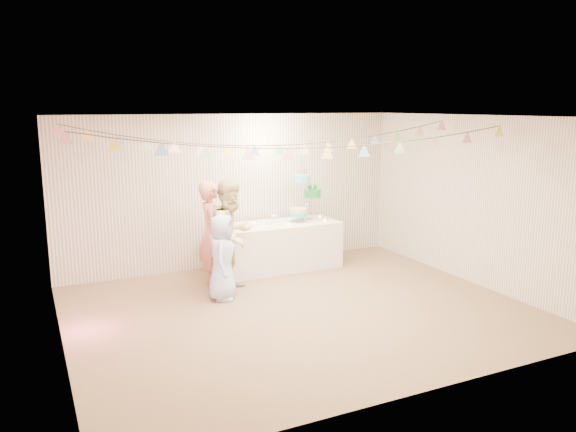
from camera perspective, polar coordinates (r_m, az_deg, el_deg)
name	(u,v)px	position (r m, az deg, el deg)	size (l,w,h in m)	color
floor	(300,310)	(7.74, 1.23, -9.56)	(6.00, 6.00, 0.00)	brown
ceiling	(301,117)	(7.24, 1.31, 10.06)	(6.00, 6.00, 0.00)	white
back_wall	(235,191)	(9.65, -5.43, 2.55)	(6.00, 6.00, 0.00)	silver
front_wall	(422,265)	(5.33, 13.48, -4.82)	(6.00, 6.00, 0.00)	silver
left_wall	(55,240)	(6.63, -22.60, -2.25)	(5.00, 5.00, 0.00)	silver
right_wall	(474,200)	(9.11, 18.38, 1.51)	(5.00, 5.00, 0.00)	silver
table	(277,246)	(9.54, -1.09, -3.06)	(2.09, 0.84, 0.78)	silver
cake_stand	(305,199)	(9.67, 1.74, 1.78)	(0.74, 0.43, 0.82)	silver
cake_bottom	(299,218)	(9.60, 1.10, -0.25)	(0.31, 0.31, 0.15)	#27BAAE
cake_middle	(312,200)	(9.84, 2.43, 1.61)	(0.27, 0.27, 0.22)	#1B7E35
cake_top_tier	(303,187)	(9.58, 1.51, 2.99)	(0.25, 0.25, 0.19)	#41BFCF
platter	(245,229)	(9.19, -4.38, -1.30)	(0.34, 0.34, 0.02)	white
posy	(274,221)	(9.48, -1.42, -0.47)	(0.13, 0.13, 0.15)	white
person_adult_a	(212,234)	(8.60, -7.74, -1.84)	(0.60, 0.39, 1.64)	#D2776E
person_adult_b	(232,235)	(8.37, -5.73, -1.97)	(0.82, 0.64, 1.69)	#CBB87D
person_child	(222,257)	(8.05, -6.71, -4.18)	(0.60, 0.39, 1.24)	#ADC6F5
bunting_back	(267,133)	(8.25, -2.17, 8.46)	(5.60, 1.10, 0.40)	pink
bunting_front	(308,140)	(7.07, 2.04, 7.76)	(5.60, 0.90, 0.36)	#72A5E5
tealight_0	(236,229)	(9.02, -5.34, -1.29)	(0.04, 0.04, 0.03)	#FFD88C
tealight_1	(254,222)	(9.48, -3.48, -0.65)	(0.04, 0.04, 0.03)	#FFD88C
tealight_2	(288,224)	(9.30, 0.02, -0.86)	(0.04, 0.04, 0.03)	#FFD88C
tealight_3	(290,218)	(9.79, 0.23, -0.25)	(0.04, 0.04, 0.03)	#FFD88C
tealight_4	(325,220)	(9.66, 3.78, -0.43)	(0.04, 0.04, 0.03)	#FFD88C
tealight_5	(320,216)	(9.98, 3.25, -0.05)	(0.04, 0.04, 0.03)	#FFD88C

